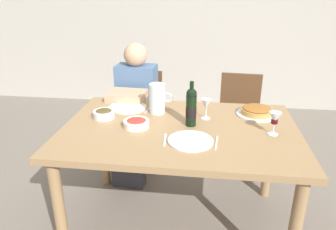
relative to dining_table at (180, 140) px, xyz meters
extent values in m
plane|color=slate|center=(0.00, 0.00, -0.67)|extent=(8.00, 8.00, 0.00)
cube|color=#B2ADA3|center=(0.00, 2.56, 0.73)|extent=(8.00, 0.10, 2.80)
cube|color=#9E7A51|center=(0.00, 0.00, 0.07)|extent=(1.50, 1.00, 0.04)
cylinder|color=#9E7A51|center=(-0.67, -0.42, -0.31)|extent=(0.07, 0.07, 0.72)
cylinder|color=#9E7A51|center=(-0.67, 0.42, -0.31)|extent=(0.07, 0.07, 0.72)
cylinder|color=#9E7A51|center=(0.67, 0.42, -0.31)|extent=(0.07, 0.07, 0.72)
cylinder|color=black|center=(0.07, 0.04, 0.19)|extent=(0.07, 0.07, 0.20)
sphere|color=black|center=(0.07, 0.04, 0.31)|extent=(0.07, 0.07, 0.07)
cylinder|color=black|center=(0.07, 0.04, 0.35)|extent=(0.03, 0.03, 0.07)
cylinder|color=black|center=(0.07, 0.04, 0.18)|extent=(0.07, 0.07, 0.07)
cylinder|color=silver|center=(-0.18, 0.23, 0.20)|extent=(0.11, 0.11, 0.21)
cylinder|color=silver|center=(-0.18, 0.23, 0.16)|extent=(0.10, 0.10, 0.13)
torus|color=silver|center=(-0.11, 0.23, 0.21)|extent=(0.07, 0.01, 0.07)
cylinder|color=silver|center=(0.51, 0.28, 0.10)|extent=(0.28, 0.28, 0.01)
cylinder|color=#C18E47|center=(0.51, 0.28, 0.12)|extent=(0.22, 0.22, 0.03)
ellipsoid|color=#9E6028|center=(0.51, 0.28, 0.14)|extent=(0.19, 0.19, 0.02)
cylinder|color=white|center=(-0.28, -0.03, 0.11)|extent=(0.17, 0.17, 0.04)
ellipsoid|color=#B2382D|center=(-0.28, -0.03, 0.13)|extent=(0.14, 0.14, 0.03)
cylinder|color=silver|center=(-0.53, 0.09, 0.12)|extent=(0.15, 0.15, 0.05)
ellipsoid|color=brown|center=(-0.53, 0.09, 0.14)|extent=(0.12, 0.12, 0.04)
cylinder|color=silver|center=(0.57, -0.03, 0.09)|extent=(0.06, 0.06, 0.00)
cylinder|color=silver|center=(0.57, -0.03, 0.13)|extent=(0.01, 0.01, 0.07)
cone|color=silver|center=(0.57, -0.03, 0.20)|extent=(0.07, 0.07, 0.07)
cylinder|color=#470A14|center=(0.57, -0.03, 0.18)|extent=(0.04, 0.04, 0.03)
cylinder|color=silver|center=(0.16, 0.17, 0.09)|extent=(0.06, 0.06, 0.00)
cylinder|color=silver|center=(0.16, 0.17, 0.13)|extent=(0.01, 0.01, 0.07)
cone|color=silver|center=(0.16, 0.17, 0.20)|extent=(0.07, 0.07, 0.07)
cylinder|color=silver|center=(0.08, -0.19, 0.10)|extent=(0.27, 0.27, 0.01)
cylinder|color=white|center=(-0.41, 0.29, 0.10)|extent=(0.26, 0.26, 0.01)
cube|color=silver|center=(-0.07, -0.19, 0.09)|extent=(0.03, 0.16, 0.00)
cube|color=silver|center=(0.23, -0.19, 0.09)|extent=(0.02, 0.18, 0.00)
cube|color=silver|center=(-0.26, 0.29, 0.09)|extent=(0.03, 0.18, 0.00)
cube|color=silver|center=(-0.56, 0.29, 0.09)|extent=(0.04, 0.16, 0.00)
cube|color=brown|center=(-0.45, 0.80, -0.21)|extent=(0.42, 0.42, 0.02)
cube|color=brown|center=(-0.44, 0.99, 0.00)|extent=(0.36, 0.05, 0.40)
cylinder|color=brown|center=(-0.63, 0.64, -0.44)|extent=(0.04, 0.04, 0.45)
cylinder|color=brown|center=(-0.29, 0.62, -0.44)|extent=(0.04, 0.04, 0.45)
cylinder|color=brown|center=(-0.61, 0.98, -0.44)|extent=(0.04, 0.04, 0.45)
cylinder|color=brown|center=(-0.27, 0.96, -0.44)|extent=(0.04, 0.04, 0.45)
cube|color=#4C6B93|center=(-0.45, 0.76, 0.05)|extent=(0.35, 0.22, 0.50)
sphere|color=tan|center=(-0.45, 0.76, 0.39)|extent=(0.20, 0.20, 0.20)
cube|color=#33333D|center=(-0.46, 0.57, -0.20)|extent=(0.33, 0.40, 0.14)
cube|color=#33333D|center=(-0.47, 0.42, -0.47)|extent=(0.28, 0.14, 0.40)
cube|color=tan|center=(-0.47, 0.48, 0.12)|extent=(0.30, 0.26, 0.06)
cube|color=brown|center=(0.45, 0.80, -0.21)|extent=(0.43, 0.43, 0.02)
cube|color=brown|center=(0.46, 0.98, 0.00)|extent=(0.36, 0.06, 0.40)
cylinder|color=brown|center=(0.27, 0.64, -0.44)|extent=(0.04, 0.04, 0.45)
cylinder|color=brown|center=(0.61, 0.61, -0.44)|extent=(0.04, 0.04, 0.45)
cylinder|color=brown|center=(0.29, 0.98, -0.44)|extent=(0.04, 0.04, 0.45)
cylinder|color=brown|center=(0.63, 0.95, -0.44)|extent=(0.04, 0.04, 0.45)
camera|label=1|loc=(0.16, -1.87, 0.94)|focal=34.31mm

